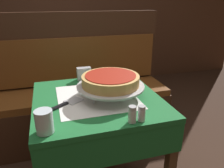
% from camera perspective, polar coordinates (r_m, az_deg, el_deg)
% --- Properties ---
extents(dining_table_front, '(0.74, 0.74, 0.72)m').
position_cam_1_polar(dining_table_front, '(1.37, -3.85, -7.87)').
color(dining_table_front, '#1E6B33').
rests_on(dining_table_front, ground_plane).
extents(dining_table_rear, '(0.69, 0.69, 0.73)m').
position_cam_1_polar(dining_table_rear, '(2.95, -13.08, 7.77)').
color(dining_table_rear, beige).
rests_on(dining_table_rear, ground_plane).
extents(booth_bench, '(1.57, 0.48, 1.17)m').
position_cam_1_polar(booth_bench, '(2.13, -7.37, -4.73)').
color(booth_bench, '#3D2316').
rests_on(booth_bench, ground_plane).
extents(back_wall_panel, '(6.00, 0.04, 2.40)m').
position_cam_1_polar(back_wall_panel, '(3.33, -13.01, 19.57)').
color(back_wall_panel, '#4C2D1E').
rests_on(back_wall_panel, ground_plane).
extents(pizza_pan_stand, '(0.40, 0.40, 0.07)m').
position_cam_1_polar(pizza_pan_stand, '(1.30, -0.38, -0.65)').
color(pizza_pan_stand, '#ADADB2').
rests_on(pizza_pan_stand, dining_table_front).
extents(deep_dish_pizza, '(0.34, 0.34, 0.06)m').
position_cam_1_polar(deep_dish_pizza, '(1.28, -0.38, 1.06)').
color(deep_dish_pizza, tan).
rests_on(deep_dish_pizza, pizza_pan_stand).
extents(pizza_server, '(0.26, 0.20, 0.01)m').
position_cam_1_polar(pizza_server, '(1.24, -12.97, -5.46)').
color(pizza_server, '#BCBCC1').
rests_on(pizza_server, dining_table_front).
extents(water_glass_near, '(0.08, 0.08, 0.11)m').
position_cam_1_polar(water_glass_near, '(1.01, -17.31, -9.35)').
color(water_glass_near, silver).
rests_on(water_glass_near, dining_table_front).
extents(salt_shaker, '(0.04, 0.04, 0.08)m').
position_cam_1_polar(salt_shaker, '(1.05, 5.31, -7.91)').
color(salt_shaker, silver).
rests_on(salt_shaker, dining_table_front).
extents(pepper_shaker, '(0.04, 0.04, 0.08)m').
position_cam_1_polar(pepper_shaker, '(1.06, 7.74, -7.62)').
color(pepper_shaker, silver).
rests_on(pepper_shaker, dining_table_front).
extents(napkin_holder, '(0.10, 0.05, 0.09)m').
position_cam_1_polar(napkin_holder, '(1.60, -7.33, 2.70)').
color(napkin_holder, '#B2B2B7').
rests_on(napkin_holder, dining_table_front).
extents(condiment_caddy, '(0.12, 0.12, 0.16)m').
position_cam_1_polar(condiment_caddy, '(2.87, -12.15, 10.77)').
color(condiment_caddy, black).
rests_on(condiment_caddy, dining_table_rear).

